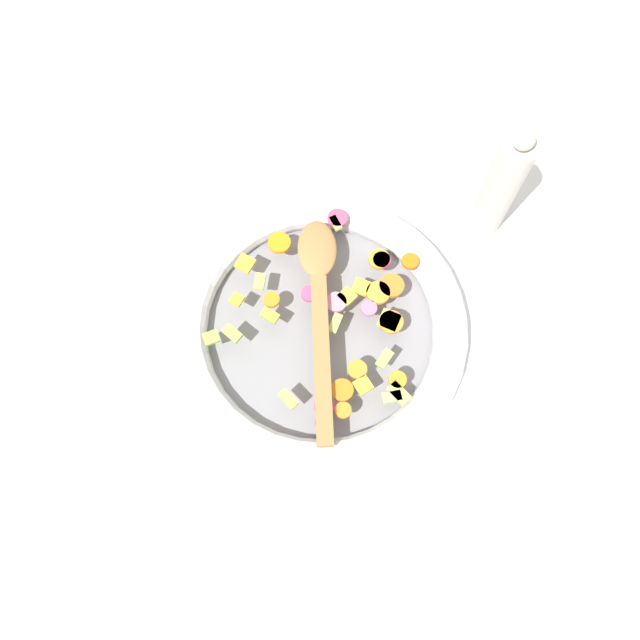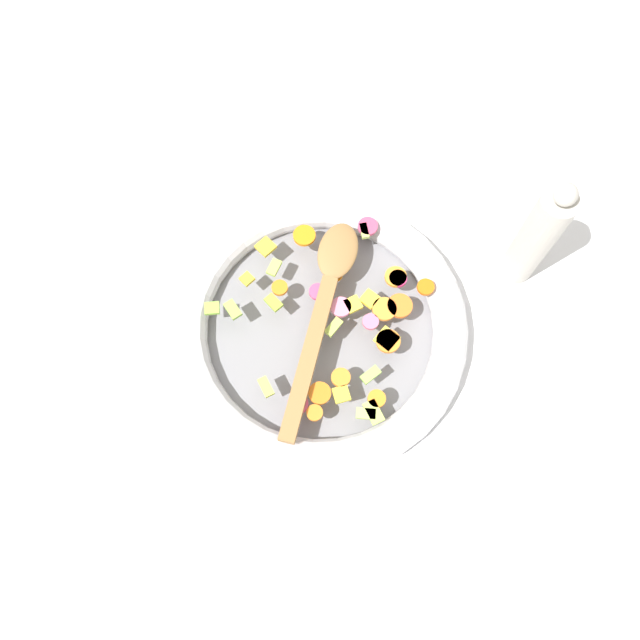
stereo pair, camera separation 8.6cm
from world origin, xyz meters
The scene contains 5 objects.
ground_plane centered at (0.00, 0.00, 0.00)m, with size 4.00×4.00×0.00m, color silver.
skillet centered at (0.00, 0.00, 0.02)m, with size 0.42×0.42×0.05m.
chopped_vegetables centered at (0.00, -0.03, 0.05)m, with size 0.32×0.33×0.01m.
wooden_spoon centered at (0.02, 0.00, 0.06)m, with size 0.33×0.10×0.01m.
pepper_mill centered at (0.12, -0.29, 0.10)m, with size 0.05×0.05×0.23m.
Camera 1 is at (-0.29, 0.07, 0.86)m, focal length 35.00 mm.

